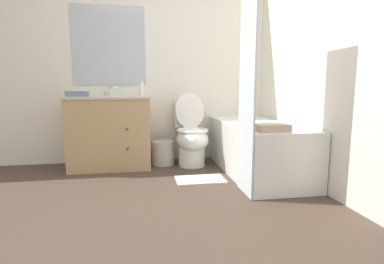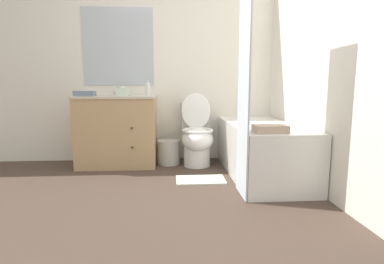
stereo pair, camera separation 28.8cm
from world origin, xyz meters
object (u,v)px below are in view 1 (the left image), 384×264
(soap_dispenser, at_px, (141,89))
(bath_mat, at_px, (200,180))
(bathtub, at_px, (257,148))
(wastebasket, at_px, (163,153))
(toilet, at_px, (191,136))
(vanity_cabinet, at_px, (110,131))
(sink_faucet, at_px, (110,92))
(tissue_box, at_px, (116,92))
(bath_towel_folded, at_px, (272,128))
(hand_towel_folded, at_px, (77,94))

(soap_dispenser, height_order, bath_mat, soap_dispenser)
(bathtub, distance_m, wastebasket, 1.12)
(toilet, height_order, bathtub, toilet)
(wastebasket, relative_size, bath_mat, 0.59)
(vanity_cabinet, bearing_deg, sink_faucet, 90.00)
(wastebasket, distance_m, bath_mat, 0.78)
(vanity_cabinet, relative_size, soap_dispenser, 5.19)
(tissue_box, bearing_deg, sink_faucet, 112.25)
(sink_faucet, bearing_deg, tissue_box, -67.75)
(bath_towel_folded, bearing_deg, toilet, 116.93)
(bath_towel_folded, relative_size, bath_mat, 0.57)
(hand_towel_folded, bearing_deg, vanity_cabinet, 30.27)
(toilet, bearing_deg, bathtub, -33.74)
(soap_dispenser, relative_size, bath_towel_folded, 0.64)
(sink_faucet, relative_size, hand_towel_folded, 0.65)
(tissue_box, height_order, bath_towel_folded, tissue_box)
(sink_faucet, distance_m, bath_mat, 1.53)
(sink_faucet, relative_size, bath_towel_folded, 0.52)
(toilet, relative_size, tissue_box, 6.60)
(vanity_cabinet, bearing_deg, bathtub, -17.91)
(sink_faucet, distance_m, hand_towel_folded, 0.48)
(bathtub, height_order, hand_towel_folded, hand_towel_folded)
(wastebasket, bearing_deg, bathtub, -27.87)
(tissue_box, distance_m, bath_towel_folded, 1.80)
(wastebasket, relative_size, tissue_box, 2.23)
(soap_dispenser, xyz_separation_m, hand_towel_folded, (-0.67, -0.18, -0.05))
(sink_faucet, height_order, tissue_box, sink_faucet)
(vanity_cabinet, distance_m, sink_faucet, 0.48)
(bathtub, bearing_deg, toilet, 146.26)
(bath_towel_folded, height_order, bath_mat, bath_towel_folded)
(bathtub, bearing_deg, tissue_box, 161.36)
(sink_faucet, xyz_separation_m, toilet, (0.93, -0.27, -0.52))
(bath_towel_folded, bearing_deg, hand_towel_folded, 152.03)
(bathtub, relative_size, bath_towel_folded, 5.64)
(sink_faucet, bearing_deg, toilet, -16.06)
(vanity_cabinet, distance_m, bathtub, 1.67)
(sink_faucet, distance_m, soap_dispenser, 0.42)
(vanity_cabinet, bearing_deg, wastebasket, 0.76)
(wastebasket, height_order, bath_mat, wastebasket)
(soap_dispenser, relative_size, hand_towel_folded, 0.81)
(toilet, height_order, bath_mat, toilet)
(hand_towel_folded, distance_m, bath_towel_folded, 2.03)
(vanity_cabinet, relative_size, hand_towel_folded, 4.18)
(hand_towel_folded, bearing_deg, toilet, 4.60)
(wastebasket, bearing_deg, vanity_cabinet, -179.24)
(toilet, relative_size, bath_towel_folded, 3.11)
(wastebasket, height_order, tissue_box, tissue_box)
(vanity_cabinet, height_order, bathtub, vanity_cabinet)
(vanity_cabinet, relative_size, bath_mat, 1.88)
(tissue_box, bearing_deg, toilet, -5.05)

